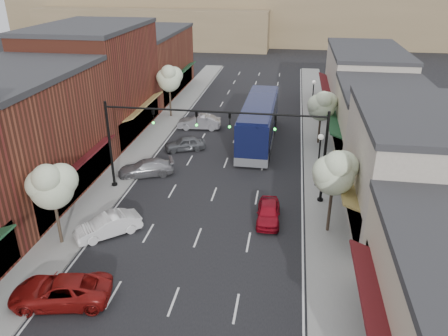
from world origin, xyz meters
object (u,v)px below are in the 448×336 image
at_px(tree_right_near, 335,171).
at_px(lamp_post_near, 319,152).
at_px(lamp_post_far, 313,93).
at_px(parked_car_e, 199,122).
at_px(parked_car_d, 185,144).
at_px(red_hatchback, 268,212).
at_px(signal_mast_left, 139,134).
at_px(tree_left_far, 169,78).
at_px(parked_car_a, 61,291).
at_px(tree_left_near, 51,185).
at_px(parked_car_c, 146,168).
at_px(tree_right_far, 322,105).
at_px(coach_bus, 259,122).
at_px(signal_mast_right, 292,142).
at_px(parked_car_b, 108,225).

height_order(tree_right_near, lamp_post_near, tree_right_near).
xyz_separation_m(lamp_post_far, parked_car_e, (-12.00, -5.50, -2.24)).
height_order(lamp_post_near, parked_car_d, lamp_post_near).
relative_size(lamp_post_near, red_hatchback, 1.14).
relative_size(signal_mast_left, tree_left_far, 1.34).
xyz_separation_m(lamp_post_far, red_hatchback, (-3.44, -23.22, -2.34)).
relative_size(signal_mast_left, parked_car_a, 1.60).
bearing_deg(parked_car_e, tree_right_near, 28.83).
distance_m(tree_left_near, lamp_post_near, 19.25).
distance_m(tree_left_far, red_hatchback, 24.95).
xyz_separation_m(lamp_post_near, parked_car_d, (-12.07, 5.86, -2.35)).
bearing_deg(parked_car_c, parked_car_e, 148.91).
height_order(parked_car_a, parked_car_c, parked_car_a).
bearing_deg(parked_car_a, tree_right_far, 139.25).
bearing_deg(parked_car_c, red_hatchback, 40.05).
bearing_deg(coach_bus, tree_left_far, 150.17).
xyz_separation_m(parked_car_c, parked_car_d, (1.93, 5.89, -0.01)).
height_order(signal_mast_right, parked_car_e, signal_mast_right).
bearing_deg(tree_right_near, parked_car_a, -147.81).
relative_size(tree_left_far, red_hatchback, 1.58).
xyz_separation_m(red_hatchback, parked_car_d, (-8.62, 11.57, -0.01)).
relative_size(tree_right_near, tree_left_far, 0.97).
height_order(lamp_post_near, coach_bus, lamp_post_near).
relative_size(lamp_post_far, parked_car_b, 1.05).
bearing_deg(tree_left_near, coach_bus, 61.54).
bearing_deg(tree_left_near, parked_car_b, 31.40).
distance_m(parked_car_b, parked_car_c, 9.03).
height_order(parked_car_b, parked_car_e, parked_car_e).
bearing_deg(parked_car_c, parked_car_a, -19.82).
xyz_separation_m(tree_left_far, parked_car_b, (2.47, -24.49, -3.91)).
xyz_separation_m(red_hatchback, parked_car_c, (-10.56, 5.68, 0.01)).
height_order(parked_car_a, parked_car_d, parked_car_a).
height_order(signal_mast_right, parked_car_a, signal_mast_right).
relative_size(signal_mast_right, parked_car_a, 1.60).
bearing_deg(lamp_post_near, tree_left_near, -146.67).
height_order(lamp_post_far, parked_car_e, lamp_post_far).
relative_size(tree_left_near, parked_car_c, 1.24).
xyz_separation_m(tree_left_near, parked_car_c, (2.05, 10.53, -3.55)).
relative_size(signal_mast_left, coach_bus, 0.61).
bearing_deg(parked_car_d, signal_mast_right, 27.54).
bearing_deg(signal_mast_left, tree_left_far, 98.35).
bearing_deg(parked_car_b, lamp_post_near, 82.92).
bearing_deg(coach_bus, parked_car_e, 157.29).
xyz_separation_m(tree_right_near, tree_left_near, (-16.60, -4.00, -0.23)).
xyz_separation_m(red_hatchback, parked_car_a, (-10.07, -9.69, 0.05)).
distance_m(tree_left_near, coach_bus, 22.48).
bearing_deg(parked_car_a, coach_bus, 150.42).
bearing_deg(signal_mast_left, parked_car_e, 84.40).
distance_m(lamp_post_near, red_hatchback, 7.07).
distance_m(red_hatchback, parked_car_a, 13.97).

